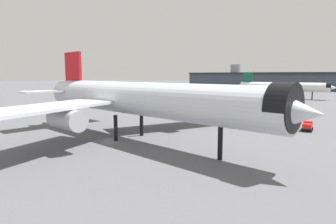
# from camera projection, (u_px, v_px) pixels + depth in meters

# --- Properties ---
(ground) EXTENTS (900.00, 900.00, 0.00)m
(ground) POSITION_uv_depth(u_px,v_px,m) (111.00, 141.00, 48.13)
(ground) COLOR #56565B
(airliner_near_gate) EXTENTS (56.81, 50.99, 15.80)m
(airliner_near_gate) POSITION_uv_depth(u_px,v_px,m) (137.00, 99.00, 48.02)
(airliner_near_gate) COLOR silver
(airliner_near_gate) RESTS_ON ground
(airliner_far_taxiway) EXTENTS (44.49, 40.74, 12.14)m
(airliner_far_taxiway) POSITION_uv_depth(u_px,v_px,m) (282.00, 87.00, 134.90)
(airliner_far_taxiway) COLOR white
(airliner_far_taxiway) RESTS_ON ground
(baggage_tug_wing) EXTENTS (1.92, 3.22, 1.85)m
(baggage_tug_wing) POSITION_uv_depth(u_px,v_px,m) (308.00, 126.00, 56.76)
(baggage_tug_wing) COLOR black
(baggage_tug_wing) RESTS_ON ground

